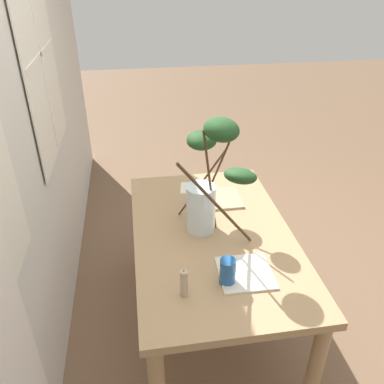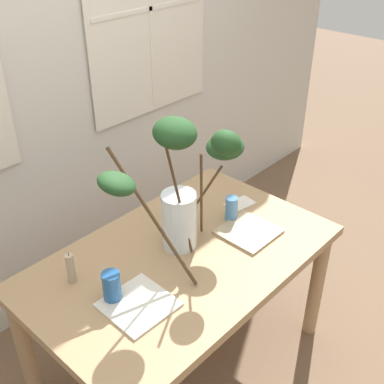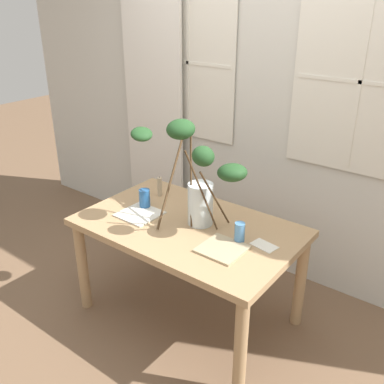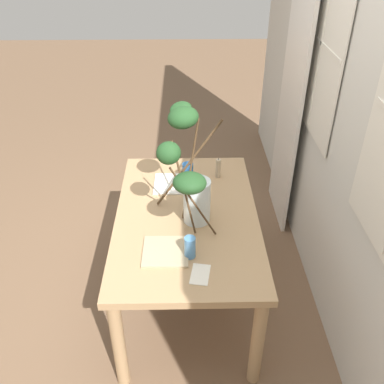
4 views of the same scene
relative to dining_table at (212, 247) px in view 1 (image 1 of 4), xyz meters
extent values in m
plane|color=brown|center=(0.00, 0.00, -0.63)|extent=(14.00, 14.00, 0.00)
cube|color=silver|center=(0.69, 0.90, 0.96)|extent=(0.83, 0.01, 1.14)
cube|color=silver|center=(0.69, 0.89, 0.96)|extent=(0.90, 0.01, 1.21)
cube|color=silver|center=(0.69, 0.89, 0.96)|extent=(0.02, 0.01, 1.14)
cube|color=silver|center=(0.69, 0.89, 0.96)|extent=(0.83, 0.01, 0.02)
cube|color=tan|center=(0.00, 0.00, 0.08)|extent=(1.42, 0.88, 0.05)
cylinder|color=tan|center=(-0.65, -0.38, -0.29)|extent=(0.07, 0.07, 0.68)
cylinder|color=tan|center=(0.65, -0.38, -0.29)|extent=(0.07, 0.07, 0.68)
cylinder|color=tan|center=(0.65, 0.38, -0.29)|extent=(0.07, 0.07, 0.68)
cylinder|color=silver|center=(0.05, 0.06, 0.24)|extent=(0.16, 0.16, 0.28)
cylinder|color=silver|center=(0.05, 0.06, 0.15)|extent=(0.15, 0.15, 0.09)
cylinder|color=#47331E|center=(0.01, 0.02, 0.42)|extent=(0.09, 0.11, 0.63)
ellipsoid|color=#1E421E|center=(-0.04, -0.02, 0.74)|extent=(0.25, 0.26, 0.14)
cylinder|color=#47331E|center=(0.12, -0.02, 0.37)|extent=(0.17, 0.14, 0.53)
ellipsoid|color=#1E421E|center=(0.18, -0.09, 0.64)|extent=(0.21, 0.19, 0.17)
cylinder|color=#47331E|center=(-0.15, 0.02, 0.38)|extent=(0.11, 0.42, 0.55)
ellipsoid|color=#1E421E|center=(-0.35, -0.03, 0.65)|extent=(0.17, 0.18, 0.12)
cylinder|color=#47331E|center=(0.18, 0.04, 0.32)|extent=(0.06, 0.27, 0.43)
ellipsoid|color=#1E421E|center=(0.31, 0.01, 0.54)|extent=(0.21, 0.21, 0.11)
cylinder|color=#235693|center=(-0.39, 0.01, 0.17)|extent=(0.08, 0.08, 0.14)
cylinder|color=#4C84BC|center=(0.38, 0.01, 0.16)|extent=(0.06, 0.06, 0.13)
cube|color=silver|center=(-0.35, -0.09, 0.10)|extent=(0.27, 0.27, 0.01)
cube|color=tan|center=(0.35, -0.12, 0.11)|extent=(0.26, 0.26, 0.01)
cube|color=silver|center=(0.52, 0.07, 0.10)|extent=(0.17, 0.12, 0.00)
cylinder|color=tan|center=(-0.44, 0.23, 0.17)|extent=(0.04, 0.04, 0.14)
cylinder|color=black|center=(-0.44, 0.23, 0.25)|extent=(0.00, 0.00, 0.01)
camera|label=1|loc=(-1.75, 0.39, 1.44)|focal=36.96mm
camera|label=2|loc=(-1.24, -1.21, 1.53)|focal=45.41mm
camera|label=3|loc=(1.53, -1.97, 1.48)|focal=40.78mm
camera|label=4|loc=(2.13, -0.01, 1.71)|focal=39.97mm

